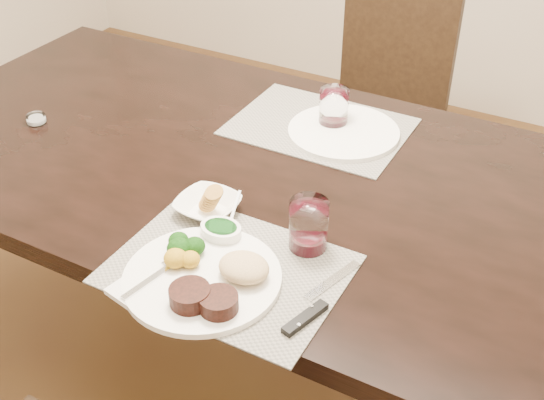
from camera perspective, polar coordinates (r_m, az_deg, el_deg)
The scene contains 14 objects.
ground_plane at distance 2.19m, azimuth -1.09°, elevation -13.82°, with size 4.50×4.50×0.00m, color #422615.
dining_table at distance 1.73m, azimuth -1.34°, elevation 0.70°, with size 2.00×1.00×0.75m.
chair_far at distance 2.56m, azimuth 9.25°, elevation 8.18°, with size 0.42×0.42×0.90m.
placemat_near at distance 1.38m, azimuth -3.70°, elevation -5.78°, with size 0.46×0.34×0.00m, color gray.
placemat_far at distance 1.85m, azimuth 3.99°, elevation 6.15°, with size 0.46×0.34×0.00m, color gray.
dinner_plate at distance 1.33m, azimuth -5.43°, elevation -6.46°, with size 0.31×0.31×0.06m.
napkin_fork at distance 1.36m, azimuth -9.88°, elevation -6.55°, with size 0.13×0.18×0.02m.
steak_knife at distance 1.28m, azimuth 3.38°, elevation -9.04°, with size 0.06×0.25×0.01m.
cracker_bowl at distance 1.51m, azimuth -5.40°, elevation -0.45°, with size 0.14×0.14×0.06m.
sauce_ramekin at distance 1.43m, azimuth -4.27°, elevation -2.68°, with size 0.09×0.13×0.07m.
wine_glass_near at distance 1.40m, azimuth 3.07°, elevation -2.28°, with size 0.08×0.08×0.11m.
far_plate at distance 1.82m, azimuth 6.00°, elevation 5.70°, with size 0.29×0.29×0.01m, color white.
wine_glass_far at distance 1.83m, azimuth 5.17°, elevation 7.51°, with size 0.08×0.08×0.11m.
salt_cellar at distance 1.97m, azimuth -19.12°, elevation 6.38°, with size 0.05×0.05×0.02m.
Camera 1 is at (0.72, -1.23, 1.66)m, focal length 45.00 mm.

